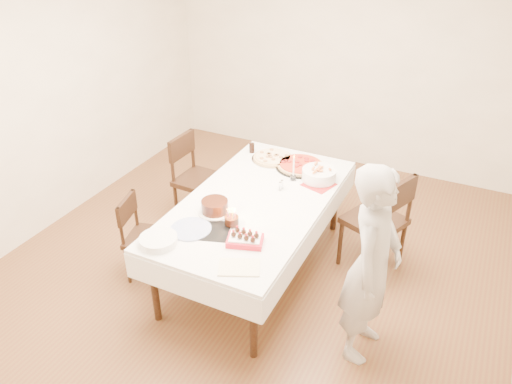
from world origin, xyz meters
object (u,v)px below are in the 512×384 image
at_px(person, 372,266).
at_px(cola_glass, 252,148).
at_px(chair_right_savory, 374,221).
at_px(chair_left_savory, 200,180).
at_px(pasta_bowl, 319,174).
at_px(pizza_pepperoni, 300,165).
at_px(strawberry_box, 245,239).
at_px(birthday_cake, 231,217).
at_px(pizza_white, 273,158).
at_px(dining_table, 256,235).
at_px(taper_candle, 294,167).
at_px(chair_left_dessert, 149,238).
at_px(layer_cake, 215,207).

height_order(person, cola_glass, person).
relative_size(chair_right_savory, chair_left_savory, 1.05).
relative_size(chair_right_savory, pasta_bowl, 3.17).
distance_m(pizza_pepperoni, strawberry_box, 1.33).
distance_m(person, birthday_cake, 1.15).
xyz_separation_m(chair_right_savory, pasta_bowl, (-0.57, 0.06, 0.31)).
bearing_deg(pizza_white, chair_left_savory, -159.70).
bearing_deg(chair_left_savory, strawberry_box, 137.51).
height_order(pizza_pepperoni, strawberry_box, strawberry_box).
relative_size(birthday_cake, strawberry_box, 0.48).
height_order(dining_table, strawberry_box, strawberry_box).
bearing_deg(chair_right_savory, chair_left_savory, -157.65).
bearing_deg(taper_candle, strawberry_box, -87.43).
bearing_deg(pizza_pepperoni, pasta_bowl, -33.22).
bearing_deg(chair_left_savory, cola_glass, -141.76).
bearing_deg(pizza_white, chair_right_savory, -12.45).
bearing_deg(taper_candle, person, -44.03).
relative_size(pasta_bowl, taper_candle, 1.21).
bearing_deg(strawberry_box, chair_right_savory, 56.62).
relative_size(chair_left_savory, pizza_white, 2.23).
distance_m(person, cola_glass, 2.06).
relative_size(cola_glass, birthday_cake, 0.77).
bearing_deg(birthday_cake, chair_left_dessert, -175.68).
bearing_deg(person, pizza_white, 48.91).
height_order(cola_glass, strawberry_box, cola_glass).
height_order(pizza_pepperoni, taper_candle, taper_candle).
xyz_separation_m(chair_left_savory, chair_left_dessert, (0.07, -0.99, -0.07)).
distance_m(chair_left_savory, pizza_pepperoni, 1.08).
height_order(pizza_white, pizza_pepperoni, same).
bearing_deg(pasta_bowl, pizza_white, 160.97).
height_order(chair_left_savory, person, person).
height_order(chair_right_savory, taper_candle, taper_candle).
xyz_separation_m(chair_left_savory, taper_candle, (1.05, -0.03, 0.41)).
relative_size(chair_right_savory, layer_cake, 3.54).
bearing_deg(pasta_bowl, chair_left_savory, -176.77).
bearing_deg(cola_glass, chair_left_dessert, -105.88).
bearing_deg(chair_left_dessert, person, 165.58).
distance_m(taper_candle, strawberry_box, 1.07).
xyz_separation_m(cola_glass, layer_cake, (0.23, -1.15, 0.01)).
xyz_separation_m(person, layer_cake, (-1.36, 0.16, 0.02)).
bearing_deg(chair_left_savory, chair_left_dessert, 96.82).
height_order(chair_left_dessert, taper_candle, taper_candle).
bearing_deg(chair_left_savory, pizza_white, -157.12).
relative_size(person, pizza_pepperoni, 3.24).
bearing_deg(dining_table, strawberry_box, -71.49).
bearing_deg(dining_table, pasta_bowl, 57.53).
bearing_deg(pizza_white, strawberry_box, -74.10).
xyz_separation_m(pizza_pepperoni, cola_glass, (-0.57, 0.09, 0.03)).
bearing_deg(pasta_bowl, layer_cake, -123.09).
xyz_separation_m(dining_table, pizza_pepperoni, (0.12, 0.74, 0.40)).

